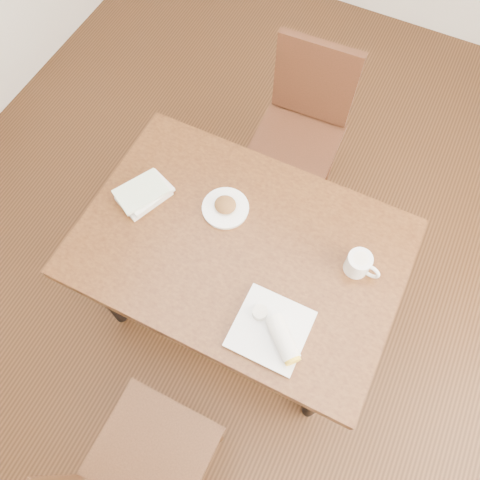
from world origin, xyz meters
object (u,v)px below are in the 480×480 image
at_px(table, 240,254).
at_px(plate_scone, 225,207).
at_px(plate_burrito, 274,332).
at_px(book_stack, 144,194).
at_px(coffee_mug, 359,264).
at_px(chair_far, 303,122).
at_px(chair_near, 135,478).

bearing_deg(table, plate_scone, 135.99).
xyz_separation_m(table, plate_burrito, (0.26, -0.26, 0.11)).
relative_size(plate_scone, book_stack, 0.78).
bearing_deg(book_stack, coffee_mug, 5.23).
relative_size(table, chair_far, 1.33).
distance_m(plate_scone, plate_burrito, 0.55).
height_order(plate_scone, book_stack, plate_scone).
height_order(chair_far, plate_scone, chair_far).
distance_m(plate_scone, coffee_mug, 0.57).
bearing_deg(chair_near, coffee_mug, 67.39).
bearing_deg(chair_near, table, 91.57).
distance_m(chair_near, plate_scone, 1.05).
bearing_deg(plate_burrito, book_stack, 158.04).
bearing_deg(coffee_mug, table, -166.32).
bearing_deg(chair_far, plate_burrito, -73.56).
bearing_deg(book_stack, table, -3.33).
bearing_deg(plate_scone, coffee_mug, -1.29).
distance_m(coffee_mug, plate_burrito, 0.41).
xyz_separation_m(plate_scone, book_stack, (-0.32, -0.09, 0.01)).
height_order(table, plate_burrito, plate_burrito).
bearing_deg(plate_scone, chair_far, 84.93).
relative_size(chair_near, plate_burrito, 3.54).
bearing_deg(coffee_mug, chair_far, 124.56).
distance_m(table, chair_far, 0.85).
height_order(table, chair_far, chair_far).
height_order(chair_far, plate_burrito, chair_far).
bearing_deg(book_stack, plate_scone, 16.25).
distance_m(coffee_mug, book_stack, 0.90).
xyz_separation_m(chair_near, chair_far, (-0.09, 1.74, 0.00)).
height_order(chair_near, plate_burrito, chair_near).
height_order(chair_far, book_stack, chair_far).
relative_size(plate_burrito, book_stack, 1.10).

